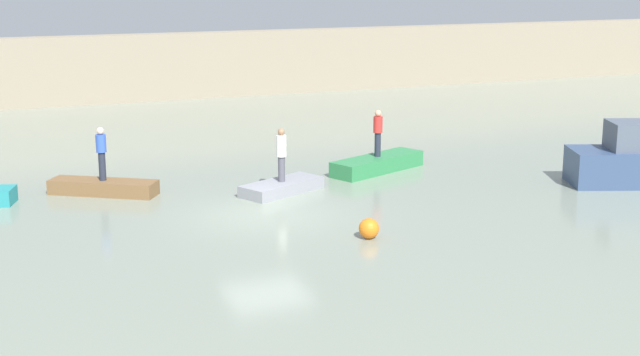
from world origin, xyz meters
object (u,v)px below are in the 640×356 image
object	(u,v)px
rowboat_green	(377,164)
person_red_shirt	(378,131)
mooring_buoy	(369,228)
rowboat_brown	(103,187)
rowboat_grey	(282,187)
person_blue_shirt	(101,151)
person_white_shirt	(281,152)

from	to	relation	value
rowboat_green	person_red_shirt	bearing A→B (deg)	-113.02
mooring_buoy	rowboat_brown	bearing A→B (deg)	127.66
rowboat_grey	person_blue_shirt	distance (m)	5.82
rowboat_grey	person_red_shirt	size ratio (longest dim) A/B	1.71
person_blue_shirt	rowboat_green	bearing A→B (deg)	-2.17
rowboat_brown	person_red_shirt	world-z (taller)	person_red_shirt
person_red_shirt	person_white_shirt	bearing A→B (deg)	-159.11
rowboat_green	person_white_shirt	size ratio (longest dim) A/B	2.22
person_blue_shirt	person_white_shirt	bearing A→B (deg)	-20.12
person_blue_shirt	rowboat_grey	bearing A→B (deg)	-20.12
rowboat_brown	person_red_shirt	bearing A→B (deg)	31.37
rowboat_brown	rowboat_green	bearing A→B (deg)	31.37
rowboat_brown	person_blue_shirt	bearing A→B (deg)	33.54
rowboat_brown	person_white_shirt	size ratio (longest dim) A/B	2.00
rowboat_brown	person_white_shirt	xyz separation A→B (m)	(5.34, -1.96, 1.10)
person_red_shirt	person_blue_shirt	xyz separation A→B (m)	(-9.53, 0.36, -0.04)
rowboat_brown	mooring_buoy	distance (m)	9.51
rowboat_grey	mooring_buoy	size ratio (longest dim) A/B	5.11
person_red_shirt	person_blue_shirt	distance (m)	9.53
rowboat_brown	person_red_shirt	xyz separation A→B (m)	(9.53, -0.36, 1.23)
person_blue_shirt	person_white_shirt	world-z (taller)	person_blue_shirt
person_blue_shirt	mooring_buoy	world-z (taller)	person_blue_shirt
person_white_shirt	rowboat_brown	bearing A→B (deg)	159.88
rowboat_brown	rowboat_green	size ratio (longest dim) A/B	0.90
rowboat_brown	person_blue_shirt	xyz separation A→B (m)	(0.00, 0.00, 1.19)
rowboat_green	person_white_shirt	world-z (taller)	person_white_shirt
rowboat_green	person_blue_shirt	bearing A→B (deg)	154.81
person_white_shirt	person_red_shirt	bearing A→B (deg)	20.89
rowboat_grey	person_red_shirt	bearing A→B (deg)	-4.30
rowboat_brown	rowboat_grey	xyz separation A→B (m)	(5.34, -1.96, -0.04)
rowboat_green	person_red_shirt	distance (m)	1.19
person_red_shirt	mooring_buoy	xyz separation A→B (m)	(-3.72, -7.17, -1.19)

